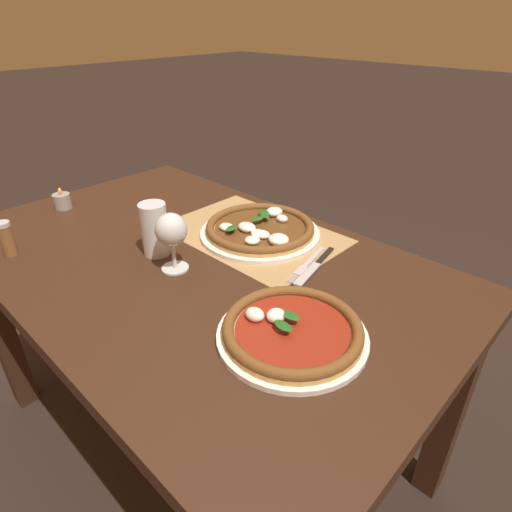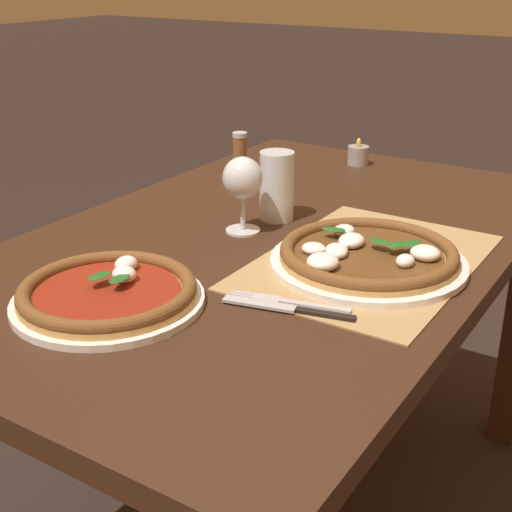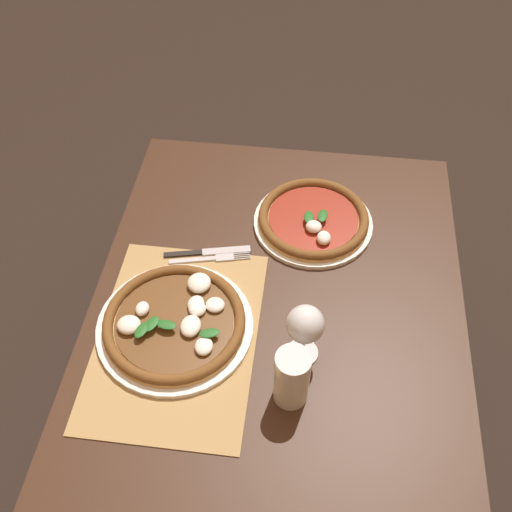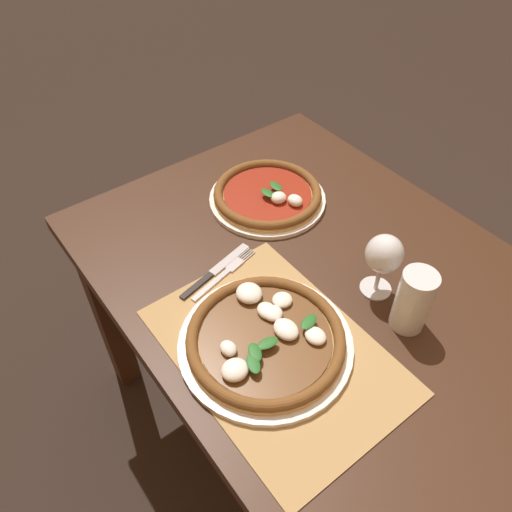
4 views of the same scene
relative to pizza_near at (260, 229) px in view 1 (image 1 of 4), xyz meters
name	(u,v)px [view 1 (image 1 of 4)]	position (x,y,z in m)	size (l,w,h in m)	color
ground_plane	(207,437)	(0.05, 0.22, -0.76)	(24.00, 24.00, 0.00)	black
dining_table	(194,288)	(0.05, 0.22, -0.12)	(1.40, 0.86, 0.74)	#382114
paper_placemat	(253,234)	(0.02, 0.01, -0.02)	(0.51, 0.35, 0.00)	#A88451
pizza_near	(260,229)	(0.00, 0.00, 0.00)	(0.35, 0.35, 0.05)	white
pizza_far	(292,330)	(-0.36, 0.29, 0.00)	(0.31, 0.31, 0.05)	white
wine_glass	(171,232)	(0.03, 0.29, 0.08)	(0.08, 0.08, 0.16)	silver
pint_glass	(155,230)	(0.13, 0.27, 0.05)	(0.07, 0.07, 0.15)	silver
fork	(307,265)	(-0.21, 0.04, -0.02)	(0.06, 0.20, 0.00)	#B7B7BC
knife	(315,266)	(-0.23, 0.03, -0.02)	(0.06, 0.21, 0.01)	black
votive_candle	(62,202)	(0.62, 0.31, 0.00)	(0.06, 0.06, 0.07)	gray
pepper_shaker	(7,239)	(0.41, 0.55, 0.03)	(0.04, 0.04, 0.10)	brown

